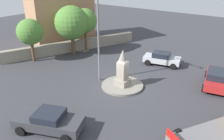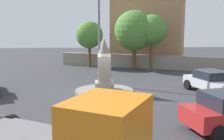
{
  "view_description": "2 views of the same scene",
  "coord_description": "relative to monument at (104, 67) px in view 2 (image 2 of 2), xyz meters",
  "views": [
    {
      "loc": [
        -9.96,
        14.48,
        9.33
      ],
      "look_at": [
        0.86,
        0.36,
        1.48
      ],
      "focal_mm": 36.02,
      "sensor_mm": 36.0,
      "label": 1
    },
    {
      "loc": [
        -16.23,
        0.64,
        4.01
      ],
      "look_at": [
        -0.96,
        -0.42,
        1.6
      ],
      "focal_mm": 42.32,
      "sensor_mm": 36.0,
      "label": 2
    }
  ],
  "objects": [
    {
      "name": "tree_far_corner",
      "position": [
        9.63,
        -3.34,
        2.16
      ],
      "size": [
        3.92,
        3.92,
        5.8
      ],
      "color": "brown",
      "rests_on": "ground"
    },
    {
      "name": "stone_boundary_wall",
      "position": [
        10.38,
        -4.15,
        -0.98
      ],
      "size": [
        7.11,
        16.44,
        1.36
      ],
      "primitive_type": "cube",
      "rotation": [
        0.0,
        0.0,
        7.47
      ],
      "color": "gray",
      "rests_on": "ground"
    },
    {
      "name": "corner_building",
      "position": [
        14.94,
        -5.96,
        2.72
      ],
      "size": [
        9.17,
        9.67,
        8.75
      ],
      "primitive_type": "cube",
      "rotation": [
        0.0,
        0.0,
        7.47
      ],
      "color": "#A87A56",
      "rests_on": "ground"
    },
    {
      "name": "tree_mid_cluster",
      "position": [
        9.0,
        -4.92,
        2.22
      ],
      "size": [
        2.91,
        2.91,
        5.36
      ],
      "color": "brown",
      "rests_on": "ground"
    },
    {
      "name": "tree_near_wall",
      "position": [
        11.39,
        1.08,
        1.68
      ],
      "size": [
        2.8,
        2.8,
        4.76
      ],
      "color": "brown",
      "rests_on": "ground"
    },
    {
      "name": "traffic_island",
      "position": [
        0.0,
        0.0,
        -1.56
      ],
      "size": [
        3.66,
        3.66,
        0.19
      ],
      "primitive_type": "cylinder",
      "color": "gray",
      "rests_on": "ground"
    },
    {
      "name": "car_silver_far_side",
      "position": [
        -0.46,
        -6.73,
        -0.93
      ],
      "size": [
        4.12,
        2.66,
        1.41
      ],
      "color": "#B7BABF",
      "rests_on": "ground"
    },
    {
      "name": "truck_orange_parked_left",
      "position": [
        -9.21,
        1.32,
        -0.61
      ],
      "size": [
        4.97,
        6.55,
        2.24
      ],
      "color": "orange",
      "rests_on": "ground"
    },
    {
      "name": "monument",
      "position": [
        0.0,
        0.0,
        0.0
      ],
      "size": [
        1.15,
        1.15,
        3.23
      ],
      "color": "gray",
      "rests_on": "traffic_island"
    },
    {
      "name": "ground_plane",
      "position": [
        0.0,
        0.0,
        -1.66
      ],
      "size": [
        80.0,
        80.0,
        0.0
      ],
      "primitive_type": "plane",
      "color": "#38383D"
    },
    {
      "name": "streetlamp",
      "position": [
        2.42,
        0.26,
        3.1
      ],
      "size": [
        3.2,
        0.28,
        7.84
      ],
      "color": "slate",
      "rests_on": "ground"
    }
  ]
}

